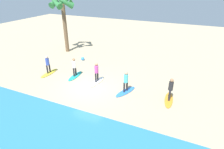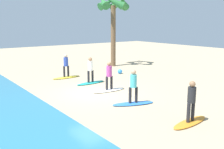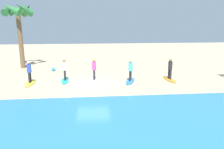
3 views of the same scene
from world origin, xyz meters
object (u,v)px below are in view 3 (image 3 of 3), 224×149
(surfboard_orange, at_px, (169,79))
(surfer_blue, at_px, (130,69))
(surfboard_teal, at_px, (65,80))
(surfer_white, at_px, (94,68))
(surfboard_blue, at_px, (130,81))
(beach_ball, at_px, (54,69))
(surfer_orange, at_px, (170,67))
(surfboard_white, at_px, (94,80))
(surfer_teal, at_px, (65,68))
(surfboard_yellow, at_px, (30,83))
(surfer_yellow, at_px, (29,70))
(palm_tree, at_px, (18,15))

(surfboard_orange, relative_size, surfer_blue, 1.28)
(surfboard_teal, bearing_deg, surfer_white, 83.26)
(surfer_blue, height_order, surfboard_teal, surfer_blue)
(surfboard_blue, xyz_separation_m, surfboard_teal, (5.04, -0.68, 0.00))
(surfboard_teal, bearing_deg, beach_ball, -160.94)
(surfer_orange, distance_m, surfboard_blue, 3.36)
(surfer_white, bearing_deg, surfboard_teal, -3.43)
(surfboard_blue, bearing_deg, surfboard_white, -80.43)
(surfboard_teal, bearing_deg, surfboard_orange, 83.46)
(surfer_teal, xyz_separation_m, surfboard_yellow, (2.53, 0.49, -0.99))
(surfboard_blue, bearing_deg, surfer_yellow, -70.70)
(surfer_orange, height_order, palm_tree, palm_tree)
(surfboard_white, height_order, surfer_white, surfer_white)
(surfboard_teal, bearing_deg, surfer_blue, 78.95)
(surfer_white, relative_size, surfer_teal, 1.00)
(surfboard_white, height_order, palm_tree, palm_tree)
(surfer_blue, bearing_deg, palm_tree, -31.79)
(surfboard_orange, xyz_separation_m, surfer_teal, (8.24, -0.46, 0.99))
(surfboard_teal, relative_size, surfer_yellow, 1.28)
(palm_tree, bearing_deg, surfboard_blue, 148.21)
(surfboard_blue, height_order, surfer_white, surfer_white)
(surfer_yellow, bearing_deg, surfboard_orange, -179.88)
(surfer_blue, relative_size, surfboard_yellow, 0.78)
(palm_tree, bearing_deg, surfer_teal, 131.48)
(surfer_yellow, bearing_deg, surfer_teal, -169.11)
(surfer_yellow, xyz_separation_m, beach_ball, (-1.05, -4.09, -0.86))
(surfboard_white, relative_size, palm_tree, 0.33)
(surfboard_white, bearing_deg, surfer_blue, 82.07)
(beach_ball, bearing_deg, surfer_teal, 112.37)
(surfer_blue, height_order, surfer_yellow, same)
(surfer_white, bearing_deg, surfboard_yellow, 4.17)
(surfer_orange, xyz_separation_m, surfboard_yellow, (10.77, 0.02, -0.99))
(surfboard_orange, height_order, beach_ball, beach_ball)
(surfer_yellow, distance_m, beach_ball, 4.31)
(surfboard_orange, distance_m, surfer_orange, 0.99)
(surfer_teal, relative_size, surfboard_yellow, 0.78)
(surfboard_blue, height_order, surfboard_teal, same)
(surfboard_teal, bearing_deg, surfer_orange, 83.46)
(palm_tree, bearing_deg, surfboard_teal, 131.48)
(surfer_orange, relative_size, surfer_blue, 1.00)
(surfer_blue, distance_m, surfboard_white, 2.99)
(surfboard_teal, bearing_deg, surfer_yellow, -82.43)
(surfer_white, relative_size, beach_ball, 4.59)
(surfboard_orange, bearing_deg, surfboard_blue, -91.67)
(surfboard_blue, bearing_deg, palm_tree, -100.99)
(surfer_yellow, bearing_deg, surfboard_teal, -169.11)
(surfer_orange, distance_m, palm_tree, 14.83)
(surfer_blue, height_order, palm_tree, palm_tree)
(surfboard_orange, xyz_separation_m, surfer_blue, (3.20, 0.22, 0.99))
(surfer_teal, distance_m, palm_tree, 8.26)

